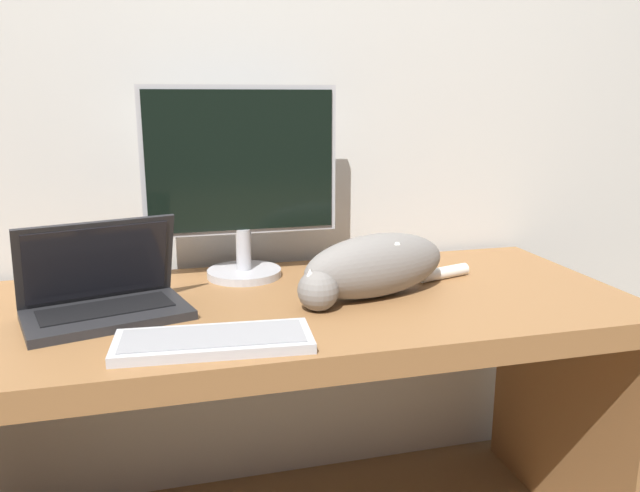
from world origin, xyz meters
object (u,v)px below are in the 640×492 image
Objects in this scene: monitor at (241,178)px; cat at (373,266)px; laptop at (104,297)px; external_keyboard at (214,341)px.

monitor is 0.98× the size of cat.
cat is (0.28, -0.25, -0.19)m from monitor.
external_keyboard is at bearing -62.40° from laptop.
monitor is 0.55m from external_keyboard.
monitor reaches higher than laptop.
monitor reaches higher than external_keyboard.
laptop is at bearing -145.17° from monitor.
external_keyboard is (-0.12, -0.47, -0.26)m from monitor.
monitor is 0.47m from laptop.
cat is (0.62, -0.02, 0.03)m from laptop.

